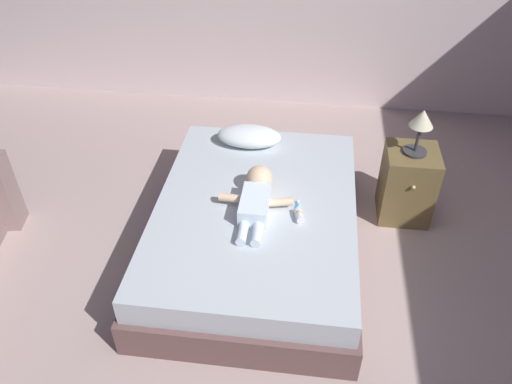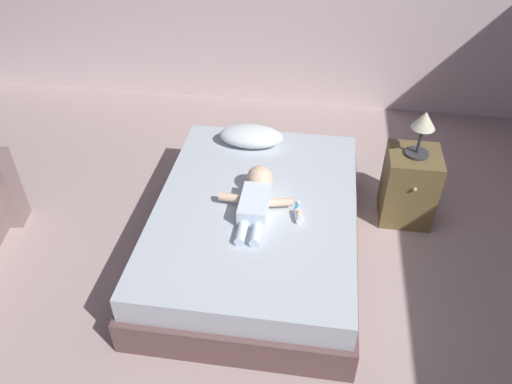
% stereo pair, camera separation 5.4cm
% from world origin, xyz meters
% --- Properties ---
extents(ground_plane, '(8.00, 8.00, 0.00)m').
position_xyz_m(ground_plane, '(0.00, 0.00, 0.00)').
color(ground_plane, '#B19893').
extents(bed, '(1.41, 1.98, 0.43)m').
position_xyz_m(bed, '(-0.20, 0.68, 0.21)').
color(bed, brown).
rests_on(bed, ground_plane).
extents(pillow, '(0.50, 0.27, 0.16)m').
position_xyz_m(pillow, '(-0.35, 1.40, 0.51)').
color(pillow, white).
rests_on(pillow, bed).
extents(baby, '(0.50, 0.68, 0.19)m').
position_xyz_m(baby, '(-0.20, 0.67, 0.50)').
color(baby, white).
rests_on(baby, bed).
extents(toothbrush, '(0.04, 0.13, 0.02)m').
position_xyz_m(toothbrush, '(0.07, 0.67, 0.44)').
color(toothbrush, '#2696DD').
rests_on(toothbrush, bed).
extents(nightstand, '(0.38, 0.41, 0.58)m').
position_xyz_m(nightstand, '(0.89, 1.22, 0.29)').
color(nightstand, brown).
rests_on(nightstand, ground_plane).
extents(lamp, '(0.17, 0.17, 0.35)m').
position_xyz_m(lamp, '(0.89, 1.22, 0.82)').
color(lamp, '#333338').
rests_on(lamp, nightstand).
extents(baby_bottle, '(0.08, 0.12, 0.08)m').
position_xyz_m(baby_bottle, '(0.10, 0.56, 0.46)').
color(baby_bottle, white).
rests_on(baby_bottle, bed).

